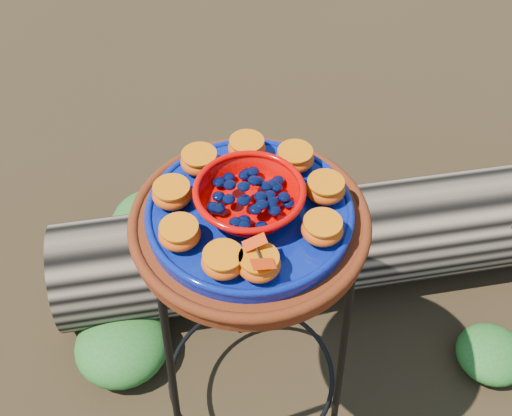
{
  "coord_description": "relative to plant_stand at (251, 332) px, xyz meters",
  "views": [
    {
      "loc": [
        -0.11,
        -0.75,
        1.59
      ],
      "look_at": [
        0.01,
        0.0,
        0.76
      ],
      "focal_mm": 45.0,
      "sensor_mm": 36.0,
      "label": 1
    }
  ],
  "objects": [
    {
      "name": "ground",
      "position": [
        0.0,
        0.0,
        -0.35
      ],
      "size": [
        60.0,
        60.0,
        0.0
      ],
      "primitive_type": "plane",
      "color": "black"
    },
    {
      "name": "plant_stand",
      "position": [
        0.0,
        0.0,
        0.0
      ],
      "size": [
        0.44,
        0.44,
        0.7
      ],
      "primitive_type": null,
      "color": "black",
      "rests_on": "ground"
    },
    {
      "name": "terracotta_saucer",
      "position": [
        0.0,
        0.0,
        0.37
      ],
      "size": [
        0.43,
        0.43,
        0.03
      ],
      "primitive_type": "cylinder",
      "color": "#571408",
      "rests_on": "plant_stand"
    },
    {
      "name": "cobalt_plate",
      "position": [
        0.0,
        0.0,
        0.4
      ],
      "size": [
        0.36,
        0.36,
        0.02
      ],
      "primitive_type": "cylinder",
      "color": "#020051",
      "rests_on": "terracotta_saucer"
    },
    {
      "name": "red_bowl",
      "position": [
        0.0,
        0.0,
        0.43
      ],
      "size": [
        0.18,
        0.18,
        0.05
      ],
      "primitive_type": null,
      "color": "#CB0200",
      "rests_on": "cobalt_plate"
    },
    {
      "name": "glass_gems",
      "position": [
        0.0,
        0.0,
        0.47
      ],
      "size": [
        0.14,
        0.14,
        0.02
      ],
      "primitive_type": null,
      "color": "black",
      "rests_on": "red_bowl"
    },
    {
      "name": "orange_half_0",
      "position": [
        -0.01,
        -0.14,
        0.43
      ],
      "size": [
        0.07,
        0.07,
        0.04
      ],
      "primitive_type": "ellipsoid",
      "color": "#C74100",
      "rests_on": "cobalt_plate"
    },
    {
      "name": "orange_half_1",
      "position": [
        0.11,
        -0.08,
        0.43
      ],
      "size": [
        0.07,
        0.07,
        0.04
      ],
      "primitive_type": "ellipsoid",
      "color": "#C74100",
      "rests_on": "cobalt_plate"
    },
    {
      "name": "orange_half_2",
      "position": [
        0.14,
        0.01,
        0.43
      ],
      "size": [
        0.07,
        0.07,
        0.04
      ],
      "primitive_type": "ellipsoid",
      "color": "#C74100",
      "rests_on": "cobalt_plate"
    },
    {
      "name": "orange_half_3",
      "position": [
        0.1,
        0.09,
        0.43
      ],
      "size": [
        0.07,
        0.07,
        0.04
      ],
      "primitive_type": "ellipsoid",
      "color": "#C74100",
      "rests_on": "cobalt_plate"
    },
    {
      "name": "orange_half_4",
      "position": [
        0.02,
        0.14,
        0.43
      ],
      "size": [
        0.07,
        0.07,
        0.04
      ],
      "primitive_type": "ellipsoid",
      "color": "#C74100",
      "rests_on": "cobalt_plate"
    },
    {
      "name": "orange_half_5",
      "position": [
        -0.08,
        0.11,
        0.43
      ],
      "size": [
        0.07,
        0.07,
        0.04
      ],
      "primitive_type": "ellipsoid",
      "color": "#C74100",
      "rests_on": "cobalt_plate"
    },
    {
      "name": "orange_half_6",
      "position": [
        -0.13,
        0.04,
        0.43
      ],
      "size": [
        0.07,
        0.07,
        0.04
      ],
      "primitive_type": "ellipsoid",
      "color": "#C74100",
      "rests_on": "cobalt_plate"
    },
    {
      "name": "orange_half_7",
      "position": [
        -0.13,
        -0.05,
        0.43
      ],
      "size": [
        0.07,
        0.07,
        0.04
      ],
      "primitive_type": "ellipsoid",
      "color": "#C74100",
      "rests_on": "cobalt_plate"
    },
    {
      "name": "orange_half_8",
      "position": [
        -0.06,
        -0.12,
        0.43
      ],
      "size": [
        0.07,
        0.07,
        0.04
      ],
      "primitive_type": "ellipsoid",
      "color": "#C74100",
      "rests_on": "cobalt_plate"
    },
    {
      "name": "butterfly",
      "position": [
        -0.01,
        -0.14,
        0.45
      ],
      "size": [
        0.09,
        0.06,
        0.01
      ],
      "primitive_type": null,
      "rotation": [
        0.0,
        0.0,
        0.14
      ],
      "color": "red",
      "rests_on": "orange_half_0"
    },
    {
      "name": "driftwood_log",
      "position": [
        0.32,
        0.39,
        -0.2
      ],
      "size": [
        1.62,
        0.46,
        0.3
      ],
      "primitive_type": null,
      "rotation": [
        0.0,
        0.0,
        0.02
      ],
      "color": "black",
      "rests_on": "ground"
    },
    {
      "name": "foliage_left",
      "position": [
        -0.33,
        0.19,
        -0.29
      ],
      "size": [
        0.26,
        0.26,
        0.13
      ],
      "primitive_type": "ellipsoid",
      "color": "#195414",
      "rests_on": "ground"
    },
    {
      "name": "foliage_right",
      "position": [
        0.66,
        0.02,
        -0.3
      ],
      "size": [
        0.19,
        0.19,
        0.09
      ],
      "primitive_type": "ellipsoid",
      "color": "#195414",
      "rests_on": "ground"
    },
    {
      "name": "foliage_back",
      "position": [
        -0.22,
        0.62,
        -0.28
      ],
      "size": [
        0.27,
        0.27,
        0.13
      ],
      "primitive_type": "ellipsoid",
      "color": "#195414",
      "rests_on": "ground"
    }
  ]
}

